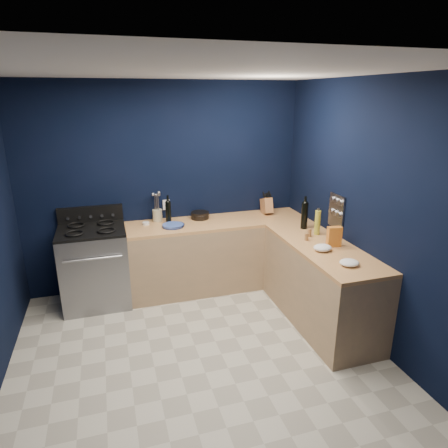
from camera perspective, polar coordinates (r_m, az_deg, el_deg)
name	(u,v)px	position (r m, az deg, el deg)	size (l,w,h in m)	color
floor	(200,359)	(4.03, -3.53, -18.95)	(3.50, 3.50, 0.02)	#B6B1A0
ceiling	(193,69)	(3.22, -4.50, 21.49)	(3.50, 3.50, 0.02)	silver
wall_back	(165,188)	(5.07, -8.51, 5.23)	(3.50, 0.02, 2.60)	black
wall_right	(371,214)	(4.15, 20.46, 1.32)	(0.02, 3.50, 2.60)	black
wall_front	(285,354)	(1.91, 8.80, -18.06)	(3.50, 0.02, 2.60)	black
cab_back	(218,255)	(5.15, -0.88, -4.52)	(2.30, 0.63, 0.86)	#A3805B
top_back	(218,222)	(5.00, -0.91, 0.24)	(2.30, 0.63, 0.04)	#9A6437
cab_right	(320,285)	(4.50, 13.71, -8.62)	(0.63, 1.67, 0.86)	#A3805B
top_right	(323,247)	(4.32, 14.15, -3.28)	(0.63, 1.67, 0.04)	#9A6437
gas_range	(95,268)	(4.96, -18.15, -6.04)	(0.76, 0.66, 0.92)	gray
oven_door	(95,280)	(4.68, -18.16, -7.68)	(0.59, 0.02, 0.42)	black
cooktop	(91,230)	(4.80, -18.71, -0.85)	(0.76, 0.66, 0.03)	black
backguard	(91,214)	(5.05, -18.77, 1.35)	(0.76, 0.06, 0.20)	black
spice_panel	(337,211)	(4.59, 15.99, 1.80)	(0.02, 0.28, 0.38)	gray
wall_outlet	(166,205)	(5.10, -8.36, 2.77)	(0.09, 0.02, 0.13)	white
plate_stack	(173,226)	(4.80, -7.40, -0.22)	(0.26, 0.26, 0.03)	#395DAF
ramekin	(146,223)	(4.94, -11.24, 0.09)	(0.08, 0.08, 0.03)	white
utensil_crock	(157,215)	(5.03, -9.62, 1.24)	(0.12, 0.12, 0.15)	beige
wine_bottle_back	(168,213)	(4.91, -8.07, 1.65)	(0.07, 0.07, 0.28)	black
lemon_basket	(200,215)	(5.08, -3.50, 1.27)	(0.23, 0.23, 0.09)	black
knife_block	(267,206)	(5.32, 6.19, 2.63)	(0.11, 0.19, 0.21)	#9A663B
wine_bottle_right	(304,216)	(4.76, 11.58, 1.18)	(0.08, 0.08, 0.32)	black
oil_bottle	(317,223)	(4.60, 13.39, 0.21)	(0.07, 0.07, 0.28)	#A8A732
spice_jar_near	(309,233)	(4.53, 12.27, -1.22)	(0.04, 0.04, 0.09)	olive
spice_jar_far	(307,237)	(4.41, 11.88, -1.83)	(0.04, 0.04, 0.08)	olive
crouton_bag	(334,237)	(4.29, 15.68, -1.78)	(0.15, 0.07, 0.21)	#B11E21
towel_front	(323,248)	(4.16, 14.10, -3.35)	(0.19, 0.16, 0.07)	white
towel_end	(349,263)	(3.88, 17.69, -5.36)	(0.18, 0.17, 0.06)	white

